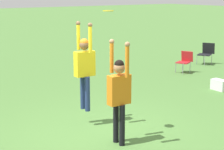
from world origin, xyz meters
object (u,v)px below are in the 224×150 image
Objects in this scene: frisbee at (108,11)px; camping_chair_3 at (206,52)px; camping_chair_1 at (185,60)px; person_jumping at (85,64)px; person_defending at (119,90)px; cooler_box at (219,85)px.

frisbee is 0.25× the size of camping_chair_3.
person_jumping is at bearing 90.05° from camping_chair_1.
person_jumping is at bearing -175.21° from frisbee.
camping_chair_1 is at bearing -144.92° from person_defending.
person_defending reaches higher than camping_chair_3.
person_jumping reaches higher than cooler_box.
person_jumping is 8.89m from camping_chair_3.
person_defending is 2.60× the size of camping_chair_1.
frisbee is at bearing -99.96° from person_defending.
frisbee is at bearing -83.67° from person_jumping.
camping_chair_3 is (-4.24, 8.10, -2.19)m from frisbee.
person_jumping reaches higher than camping_chair_3.
person_defending is 1.66m from frisbee.
camping_chair_1 is 1.66× the size of cooler_box.
camping_chair_3 is at bearing -94.99° from camping_chair_1.
person_jumping is at bearing 83.59° from camping_chair_3.
person_jumping is 2.25× the size of camping_chair_3.
camping_chair_1 is at bearing 158.03° from cooler_box.
camping_chair_3 is at bearing -148.22° from person_defending.
person_defending is 4.32× the size of cooler_box.
person_defending is 9.52m from camping_chair_3.
frisbee is at bearing -78.09° from cooler_box.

